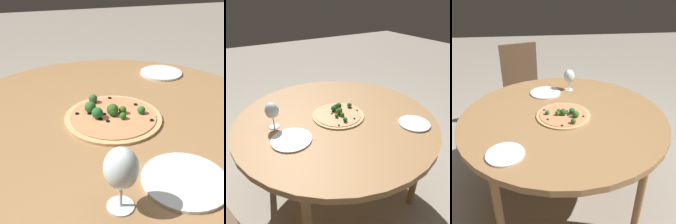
{
  "view_description": "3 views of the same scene",
  "coord_description": "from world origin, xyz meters",
  "views": [
    {
      "loc": [
        -0.94,
        0.26,
        1.28
      ],
      "look_at": [
        0.02,
        0.0,
        0.73
      ],
      "focal_mm": 50.0,
      "sensor_mm": 36.0,
      "label": 1
    },
    {
      "loc": [
        -0.66,
        -1.13,
        1.48
      ],
      "look_at": [
        0.02,
        0.0,
        0.73
      ],
      "focal_mm": 35.0,
      "sensor_mm": 36.0,
      "label": 2
    },
    {
      "loc": [
        1.46,
        -0.17,
        1.52
      ],
      "look_at": [
        0.02,
        0.0,
        0.73
      ],
      "focal_mm": 40.0,
      "sensor_mm": 36.0,
      "label": 3
    }
  ],
  "objects": [
    {
      "name": "dining_table",
      "position": [
        0.0,
        0.0,
        0.66
      ],
      "size": [
        1.37,
        1.37,
        0.7
      ],
      "color": "olive",
      "rests_on": "ground_plane"
    },
    {
      "name": "plate_near",
      "position": [
        0.4,
        -0.35,
        0.71
      ],
      "size": [
        0.2,
        0.2,
        0.01
      ],
      "color": "silver",
      "rests_on": "dining_table"
    },
    {
      "name": "plate_far",
      "position": [
        -0.36,
        -0.1,
        0.71
      ],
      "size": [
        0.24,
        0.24,
        0.01
      ],
      "color": "silver",
      "rests_on": "dining_table"
    },
    {
      "name": "pizza",
      "position": [
        0.03,
        0.01,
        0.72
      ],
      "size": [
        0.36,
        0.36,
        0.06
      ],
      "color": "tan",
      "rests_on": "dining_table"
    },
    {
      "name": "wine_glass",
      "position": [
        -0.4,
        0.1,
        0.82
      ],
      "size": [
        0.09,
        0.09,
        0.17
      ],
      "color": "silver",
      "rests_on": "dining_table"
    }
  ]
}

